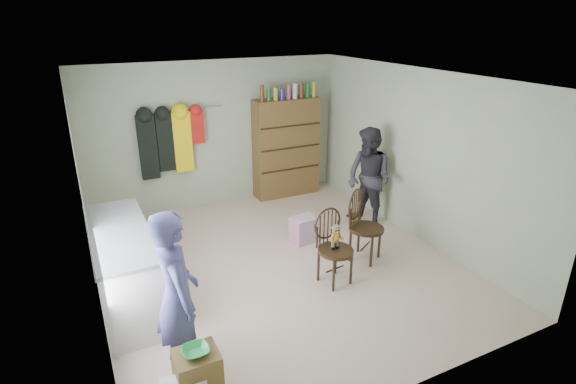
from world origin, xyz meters
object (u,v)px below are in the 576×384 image
chair_front (333,243)px  chair_far (362,223)px  dresser (286,147)px  counter (124,268)px

chair_front → chair_far: bearing=16.4°
chair_front → dresser: (0.80, 2.95, 0.38)m
counter → chair_far: (3.06, -0.35, 0.07)m
chair_front → chair_far: chair_far is taller
counter → chair_front: size_ratio=1.92×
chair_front → dresser: 3.08m
dresser → chair_front: bearing=-105.1°
chair_front → dresser: size_ratio=0.47×
counter → chair_far: size_ratio=1.84×
chair_far → dresser: size_ratio=0.49×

